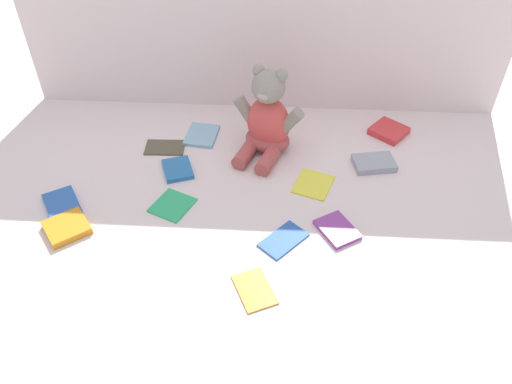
% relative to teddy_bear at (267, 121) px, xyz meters
% --- Properties ---
extents(ground_plane, '(3.20, 3.20, 0.00)m').
position_rel_teddy_bear_xyz_m(ground_plane, '(-0.02, -0.20, -0.09)').
color(ground_plane, silver).
extents(backdrop_drape, '(1.45, 0.03, 0.58)m').
position_rel_teddy_bear_xyz_m(backdrop_drape, '(-0.02, 0.24, 0.20)').
color(backdrop_drape, silver).
rests_on(backdrop_drape, ground_plane).
extents(teddy_bear, '(0.21, 0.21, 0.25)m').
position_rel_teddy_bear_xyz_m(teddy_bear, '(0.00, 0.00, 0.00)').
color(teddy_bear, '#D84C47').
rests_on(teddy_bear, ground_plane).
extents(book_case_0, '(0.10, 0.11, 0.01)m').
position_rel_teddy_bear_xyz_m(book_case_0, '(-0.24, -0.12, -0.09)').
color(book_case_0, '#2665A5').
rests_on(book_case_0, ground_plane).
extents(book_case_1, '(0.12, 0.08, 0.01)m').
position_rel_teddy_bear_xyz_m(book_case_1, '(-0.30, -0.02, -0.09)').
color(book_case_1, '#504A38').
rests_on(book_case_1, ground_plane).
extents(book_case_2, '(0.12, 0.13, 0.01)m').
position_rel_teddy_bear_xyz_m(book_case_2, '(-0.51, -0.28, -0.09)').
color(book_case_2, '#2B58A7').
rests_on(book_case_2, ground_plane).
extents(book_case_3, '(0.10, 0.12, 0.01)m').
position_rel_teddy_bear_xyz_m(book_case_3, '(-0.20, 0.04, -0.09)').
color(book_case_3, '#82AFCA').
rests_on(book_case_3, ground_plane).
extents(book_case_4, '(0.12, 0.13, 0.01)m').
position_rel_teddy_bear_xyz_m(book_case_4, '(0.19, -0.32, -0.09)').
color(book_case_4, '#873C90').
rests_on(book_case_4, ground_plane).
extents(book_case_5, '(0.12, 0.10, 0.02)m').
position_rel_teddy_bear_xyz_m(book_case_5, '(0.30, -0.06, -0.08)').
color(book_case_5, '#9294A5').
rests_on(book_case_5, ground_plane).
extents(book_case_6, '(0.12, 0.13, 0.01)m').
position_rel_teddy_bear_xyz_m(book_case_6, '(0.13, -0.16, -0.09)').
color(book_case_6, yellow).
rests_on(book_case_6, ground_plane).
extents(book_case_7, '(0.13, 0.13, 0.02)m').
position_rel_teddy_bear_xyz_m(book_case_7, '(-0.47, -0.36, -0.09)').
color(book_case_7, orange).
rests_on(book_case_7, ground_plane).
extents(book_case_8, '(0.13, 0.13, 0.01)m').
position_rel_teddy_bear_xyz_m(book_case_8, '(0.06, -0.36, -0.09)').
color(book_case_8, '#2752A7').
rests_on(book_case_8, ground_plane).
extents(book_case_9, '(0.12, 0.13, 0.01)m').
position_rel_teddy_bear_xyz_m(book_case_9, '(-0.23, -0.26, -0.09)').
color(book_case_9, '#29A865').
rests_on(book_case_9, ground_plane).
extents(book_case_10, '(0.11, 0.13, 0.01)m').
position_rel_teddy_bear_xyz_m(book_case_10, '(-0.00, -0.51, -0.09)').
color(book_case_10, orange).
rests_on(book_case_10, ground_plane).
extents(book_case_11, '(0.13, 0.13, 0.02)m').
position_rel_teddy_bear_xyz_m(book_case_11, '(0.36, 0.09, -0.08)').
color(book_case_11, red).
rests_on(book_case_11, ground_plane).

